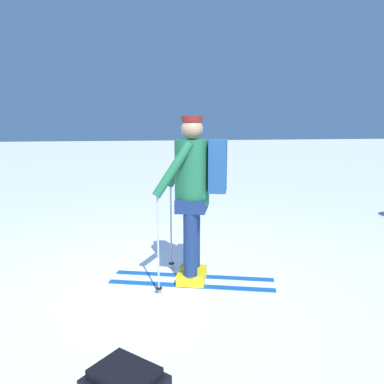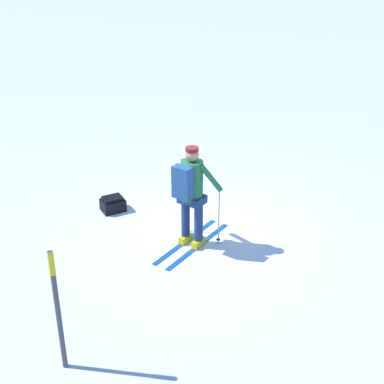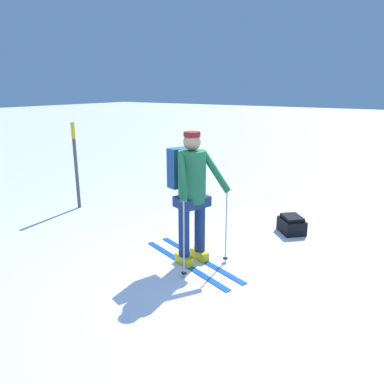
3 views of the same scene
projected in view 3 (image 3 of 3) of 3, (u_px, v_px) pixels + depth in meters
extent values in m
plane|color=white|center=(212.00, 268.00, 5.06)|extent=(80.00, 80.00, 0.00)
cube|color=#144C9E|center=(200.00, 258.00, 5.33)|extent=(1.75, 0.67, 0.01)
cube|color=yellow|center=(200.00, 254.00, 5.31)|extent=(0.32, 0.20, 0.12)
cylinder|color=navy|center=(200.00, 225.00, 5.19)|extent=(0.15, 0.15, 0.75)
cube|color=#144C9E|center=(184.00, 264.00, 5.17)|extent=(1.75, 0.67, 0.01)
cube|color=yellow|center=(184.00, 259.00, 5.15)|extent=(0.32, 0.20, 0.12)
cylinder|color=navy|center=(184.00, 230.00, 5.03)|extent=(0.15, 0.15, 0.75)
cube|color=navy|center=(192.00, 201.00, 5.01)|extent=(0.43, 0.50, 0.14)
cylinder|color=#1E663D|center=(192.00, 176.00, 4.92)|extent=(0.37, 0.37, 0.69)
sphere|color=tan|center=(192.00, 142.00, 4.79)|extent=(0.23, 0.23, 0.23)
cylinder|color=maroon|center=(192.00, 134.00, 4.77)|extent=(0.22, 0.22, 0.06)
cube|color=navy|center=(180.00, 168.00, 5.11)|extent=(0.27, 0.36, 0.54)
cylinder|color=#B2B7BC|center=(226.00, 227.00, 5.09)|extent=(0.02, 0.02, 1.05)
cylinder|color=black|center=(225.00, 258.00, 5.21)|extent=(0.07, 0.07, 0.01)
cylinder|color=#1E663D|center=(215.00, 172.00, 4.94)|extent=(0.45, 0.18, 0.56)
cylinder|color=#B2B7BC|center=(184.00, 240.00, 4.67)|extent=(0.02, 0.02, 1.05)
cylinder|color=black|center=(184.00, 273.00, 4.80)|extent=(0.07, 0.07, 0.01)
cylinder|color=#1E663D|center=(182.00, 177.00, 4.62)|extent=(0.35, 0.39, 0.56)
cube|color=black|center=(292.00, 226.00, 6.26)|extent=(0.56, 0.56, 0.24)
cube|color=black|center=(292.00, 218.00, 6.22)|extent=(0.46, 0.46, 0.06)
cylinder|color=#4C4C51|center=(76.00, 166.00, 7.36)|extent=(0.07, 0.07, 1.71)
cylinder|color=yellow|center=(73.00, 130.00, 7.17)|extent=(0.08, 0.08, 0.31)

